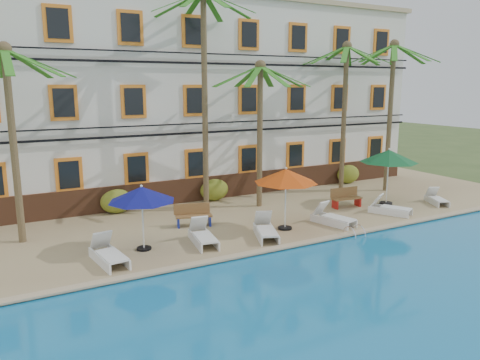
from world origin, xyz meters
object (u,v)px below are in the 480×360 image
palm_e (391,95)px  bench_right (346,197)px  palm_a (11,115)px  umbrella_blue (142,194)px  lounger_e (389,208)px  umbrella_red (286,176)px  umbrella_green (389,156)px  lounger_a (108,254)px  palm_c (260,112)px  palm_b (204,73)px  bench_left (194,215)px  lounger_f (437,199)px  pool_ladder (354,235)px  lounger_b (203,236)px  lounger_d (332,217)px  lounger_c (266,230)px  palm_d (345,96)px

palm_e → bench_right: palm_e is taller
palm_a → bench_right: bearing=-7.6°
umbrella_blue → bench_right: (10.28, 1.13, -1.54)m
lounger_e → palm_a: bearing=165.8°
umbrella_red → bench_right: umbrella_red is taller
umbrella_green → lounger_a: size_ratio=1.33×
umbrella_green → palm_c: bearing=154.7°
palm_b → bench_left: (-1.55, -2.14, -5.77)m
bench_right → palm_e: bearing=21.4°
lounger_f → pool_ladder: bearing=-165.6°
umbrella_red → umbrella_green: umbrella_green is taller
palm_b → lounger_b: (-2.14, -4.38, -5.94)m
palm_a → umbrella_red: palm_a is taller
lounger_e → lounger_a: bearing=179.5°
bench_left → palm_b: bearing=54.0°
lounger_b → lounger_e: (9.08, -0.35, -0.02)m
palm_b → lounger_e: bearing=-34.2°
palm_b → lounger_d: (3.64, -4.74, -5.95)m
umbrella_red → umbrella_green: (6.64, 1.00, 0.18)m
palm_e → umbrella_blue: (-14.64, -2.84, -3.20)m
umbrella_green → lounger_e: (-1.21, -1.38, -2.08)m
palm_a → lounger_c: bearing=-25.5°
lounger_c → bench_right: bearing=19.7°
umbrella_red → lounger_b: size_ratio=1.25×
palm_e → lounger_e: palm_e is taller
palm_a → umbrella_red: size_ratio=2.82×
pool_ladder → lounger_f: bearing=14.4°
palm_c → lounger_d: palm_c is taller
palm_c → lounger_b: bearing=-141.4°
palm_b → lounger_a: palm_b is taller
palm_c → umbrella_blue: (-6.74, -3.27, -2.49)m
palm_a → lounger_b: size_ratio=3.52×
palm_a → umbrella_green: size_ratio=2.61×
umbrella_blue → pool_ladder: size_ratio=3.17×
pool_ladder → umbrella_red: bearing=135.5°
palm_d → bench_left: 11.15m
umbrella_red → palm_b: bearing=109.2°
palm_b → lounger_d: size_ratio=4.87×
palm_b → bench_right: bearing=-25.0°
pool_ladder → palm_c: bearing=99.9°
lounger_e → bench_right: bench_right is taller
lounger_f → lounger_d: bearing=-177.9°
palm_d → palm_e: size_ratio=0.99×
pool_ladder → lounger_a: bearing=169.8°
umbrella_blue → umbrella_red: size_ratio=0.92×
bench_left → bench_right: (7.59, -0.67, 0.00)m
palm_e → bench_right: bearing=-158.6°
bench_right → pool_ladder: bench_right is taller
lounger_a → bench_left: lounger_a is taller
lounger_a → lounger_e: size_ratio=1.08×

